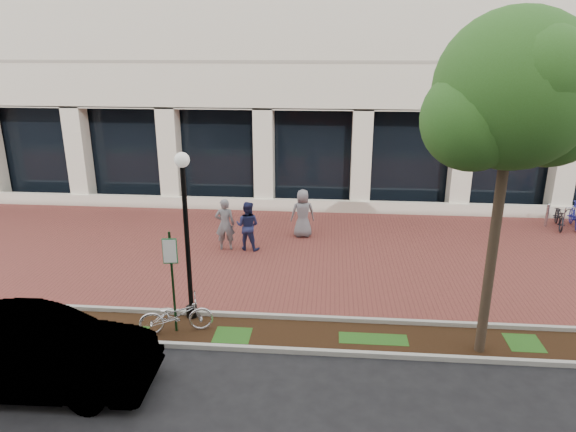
# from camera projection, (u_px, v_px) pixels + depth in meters

# --- Properties ---
(ground) EXTENTS (120.00, 120.00, 0.00)m
(ground) POSITION_uv_depth(u_px,v_px,m) (305.00, 252.00, 17.20)
(ground) COLOR black
(ground) RESTS_ON ground
(brick_plaza) EXTENTS (40.00, 9.00, 0.01)m
(brick_plaza) POSITION_uv_depth(u_px,v_px,m) (305.00, 252.00, 17.19)
(brick_plaza) COLOR brown
(brick_plaza) RESTS_ON ground
(planting_strip) EXTENTS (40.00, 1.50, 0.01)m
(planting_strip) POSITION_uv_depth(u_px,v_px,m) (293.00, 335.00, 12.23)
(planting_strip) COLOR black
(planting_strip) RESTS_ON ground
(curb_plaza_side) EXTENTS (40.00, 0.12, 0.12)m
(curb_plaza_side) POSITION_uv_depth(u_px,v_px,m) (296.00, 317.00, 12.92)
(curb_plaza_side) COLOR #A4A39A
(curb_plaza_side) RESTS_ON ground
(curb_street_side) EXTENTS (40.00, 0.12, 0.12)m
(curb_street_side) POSITION_uv_depth(u_px,v_px,m) (291.00, 351.00, 11.50)
(curb_street_side) COLOR #A4A39A
(curb_street_side) RESTS_ON ground
(parking_sign) EXTENTS (0.34, 0.07, 2.56)m
(parking_sign) POSITION_uv_depth(u_px,v_px,m) (172.00, 270.00, 11.89)
(parking_sign) COLOR #133517
(parking_sign) RESTS_ON ground
(lamppost) EXTENTS (0.36, 0.36, 4.25)m
(lamppost) POSITION_uv_depth(u_px,v_px,m) (186.00, 228.00, 12.31)
(lamppost) COLOR black
(lamppost) RESTS_ON ground
(street_tree) EXTENTS (3.70, 3.09, 7.30)m
(street_tree) POSITION_uv_depth(u_px,v_px,m) (515.00, 101.00, 9.90)
(street_tree) COLOR #433226
(street_tree) RESTS_ON ground
(locked_bicycle) EXTENTS (1.85, 1.10, 0.92)m
(locked_bicycle) POSITION_uv_depth(u_px,v_px,m) (176.00, 315.00, 12.22)
(locked_bicycle) COLOR silver
(locked_bicycle) RESTS_ON ground
(pedestrian_left) EXTENTS (0.70, 0.50, 1.79)m
(pedestrian_left) POSITION_uv_depth(u_px,v_px,m) (225.00, 224.00, 17.16)
(pedestrian_left) COLOR slate
(pedestrian_left) RESTS_ON ground
(pedestrian_mid) EXTENTS (0.92, 0.77, 1.68)m
(pedestrian_mid) POSITION_uv_depth(u_px,v_px,m) (248.00, 226.00, 17.19)
(pedestrian_mid) COLOR navy
(pedestrian_mid) RESTS_ON ground
(pedestrian_right) EXTENTS (0.95, 0.71, 1.75)m
(pedestrian_right) POSITION_uv_depth(u_px,v_px,m) (303.00, 213.00, 18.34)
(pedestrian_right) COLOR slate
(pedestrian_right) RESTS_ON ground
(bollard) EXTENTS (0.12, 0.12, 0.93)m
(bollard) POSITION_uv_depth(u_px,v_px,m) (547.00, 215.00, 19.48)
(bollard) COLOR #B3B3B8
(bollard) RESTS_ON ground
(sedan_near_curb) EXTENTS (4.81, 1.81, 1.57)m
(sedan_near_curb) POSITION_uv_depth(u_px,v_px,m) (33.00, 353.00, 10.12)
(sedan_near_curb) COLOR #B8B8BD
(sedan_near_curb) RESTS_ON ground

